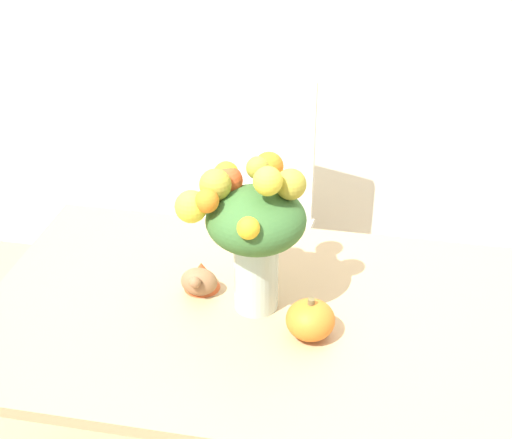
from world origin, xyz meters
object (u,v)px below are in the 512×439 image
at_px(turkey_figurine, 200,278).
at_px(dining_chair_near_window, 250,216).
at_px(pumpkin, 310,320).
at_px(flower_vase, 252,226).

relative_size(turkey_figurine, dining_chair_near_window, 0.13).
distance_m(turkey_figurine, dining_chair_near_window, 0.81).
relative_size(pumpkin, dining_chair_near_window, 0.12).
height_order(pumpkin, turkey_figurine, pumpkin).
distance_m(flower_vase, pumpkin, 0.25).
distance_m(flower_vase, turkey_figurine, 0.24).
bearing_deg(pumpkin, turkey_figurine, 157.16).
bearing_deg(turkey_figurine, dining_chair_near_window, 91.78).
bearing_deg(flower_vase, pumpkin, -30.57).
height_order(flower_vase, dining_chair_near_window, flower_vase).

